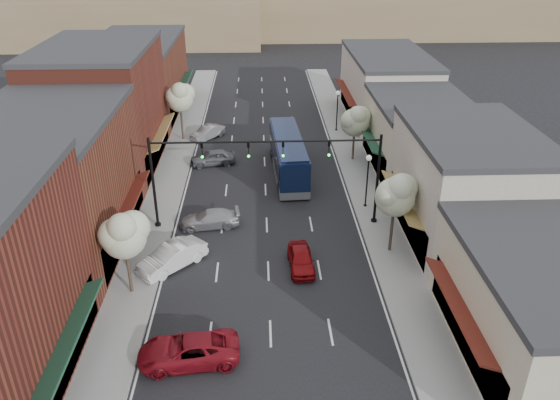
{
  "coord_description": "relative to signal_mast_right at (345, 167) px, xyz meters",
  "views": [
    {
      "loc": [
        -0.38,
        -27.22,
        20.09
      ],
      "look_at": [
        0.98,
        7.73,
        2.2
      ],
      "focal_mm": 35.0,
      "sensor_mm": 36.0,
      "label": 1
    }
  ],
  "objects": [
    {
      "name": "bldg_left_far",
      "position": [
        -19.84,
        28.0,
        -0.46
      ],
      "size": [
        10.14,
        18.1,
        8.4
      ],
      "color": "brown",
      "rests_on": "ground"
    },
    {
      "name": "parked_car_e",
      "position": [
        -11.42,
        18.35,
        -3.96
      ],
      "size": [
        3.63,
        4.01,
        1.33
      ],
      "primitive_type": "imported",
      "rotation": [
        0.0,
        0.0,
        -0.68
      ],
      "color": "#A2A1A7",
      "rests_on": "ground"
    },
    {
      "name": "bldg_right_midnear",
      "position": [
        8.1,
        -2.0,
        -0.72
      ],
      "size": [
        9.14,
        12.1,
        7.9
      ],
      "color": "#C1B4A5",
      "rests_on": "ground"
    },
    {
      "name": "parked_car_c",
      "position": [
        -9.82,
        -0.06,
        -3.98
      ],
      "size": [
        4.57,
        2.27,
        1.28
      ],
      "primitive_type": "imported",
      "rotation": [
        0.0,
        0.0,
        -1.46
      ],
      "color": "#A09FA5",
      "rests_on": "ground"
    },
    {
      "name": "lamp_post_far",
      "position": [
        2.18,
        20.0,
        -1.62
      ],
      "size": [
        0.44,
        0.44,
        4.44
      ],
      "color": "black",
      "rests_on": "ground"
    },
    {
      "name": "tree_left_far",
      "position": [
        -13.87,
        17.95,
        -0.02
      ],
      "size": [
        2.85,
        2.65,
        6.13
      ],
      "color": "#47382B",
      "rests_on": "ground"
    },
    {
      "name": "parked_car_b",
      "position": [
        -11.82,
        -5.3,
        -3.84
      ],
      "size": [
        4.52,
        4.56,
        1.57
      ],
      "primitive_type": "imported",
      "rotation": [
        0.0,
        0.0,
        -0.78
      ],
      "color": "silver",
      "rests_on": "ground"
    },
    {
      "name": "signal_mast_left",
      "position": [
        -11.24,
        0.0,
        0.0
      ],
      "size": [
        8.22,
        0.46,
        7.0
      ],
      "color": "black",
      "rests_on": "ground"
    },
    {
      "name": "sidewalk_left",
      "position": [
        -14.02,
        10.5,
        -4.55
      ],
      "size": [
        2.8,
        73.0,
        0.15
      ],
      "primitive_type": "cube",
      "color": "gray",
      "rests_on": "ground"
    },
    {
      "name": "lamp_post_near",
      "position": [
        2.18,
        2.5,
        -1.62
      ],
      "size": [
        0.44,
        0.44,
        4.44
      ],
      "color": "black",
      "rests_on": "ground"
    },
    {
      "name": "bldg_right_midfar",
      "position": [
        8.08,
        10.0,
        -1.46
      ],
      "size": [
        9.14,
        12.1,
        6.4
      ],
      "color": "#C2B99A",
      "rests_on": "ground"
    },
    {
      "name": "curb_left",
      "position": [
        -12.62,
        10.5,
        -4.55
      ],
      "size": [
        0.25,
        73.0,
        0.17
      ],
      "primitive_type": "cube",
      "color": "gray",
      "rests_on": "ground"
    },
    {
      "name": "bldg_right_far",
      "position": [
        8.09,
        24.0,
        -0.96
      ],
      "size": [
        9.14,
        16.1,
        7.4
      ],
      "color": "#C1B4A5",
      "rests_on": "ground"
    },
    {
      "name": "tree_right_near",
      "position": [
        2.73,
        -4.05,
        -0.17
      ],
      "size": [
        2.85,
        2.65,
        5.95
      ],
      "color": "#47382B",
      "rests_on": "ground"
    },
    {
      "name": "bldg_left_midnear",
      "position": [
        -19.85,
        -2.0,
        0.03
      ],
      "size": [
        10.14,
        14.1,
        9.4
      ],
      "color": "brown",
      "rests_on": "ground"
    },
    {
      "name": "red_hatchback",
      "position": [
        -3.5,
        -5.69,
        -3.96
      ],
      "size": [
        1.74,
        3.95,
        1.32
      ],
      "primitive_type": "imported",
      "rotation": [
        0.0,
        0.0,
        0.05
      ],
      "color": "maroon",
      "rests_on": "ground"
    },
    {
      "name": "ground",
      "position": [
        -5.62,
        -8.0,
        -4.62
      ],
      "size": [
        160.0,
        160.0,
        0.0
      ],
      "primitive_type": "plane",
      "color": "black",
      "rests_on": "ground"
    },
    {
      "name": "curb_right",
      "position": [
        1.38,
        10.5,
        -4.55
      ],
      "size": [
        0.25,
        73.0,
        0.17
      ],
      "primitive_type": "cube",
      "color": "gray",
      "rests_on": "ground"
    },
    {
      "name": "parked_car_d",
      "position": [
        -10.38,
        11.49,
        -3.92
      ],
      "size": [
        4.4,
        2.47,
        1.41
      ],
      "primitive_type": "imported",
      "rotation": [
        0.0,
        0.0,
        -1.37
      ],
      "color": "#595C61",
      "rests_on": "ground"
    },
    {
      "name": "hill_near",
      "position": [
        -30.62,
        70.0,
        -0.62
      ],
      "size": [
        50.0,
        20.0,
        8.0
      ],
      "primitive_type": "cube",
      "color": "#7A6647",
      "rests_on": "ground"
    },
    {
      "name": "tree_left_near",
      "position": [
        -13.87,
        -8.05,
        -0.4
      ],
      "size": [
        2.85,
        2.65,
        5.69
      ],
      "color": "#47382B",
      "rests_on": "ground"
    },
    {
      "name": "parked_car_a",
      "position": [
        -9.82,
        -13.93,
        -3.9
      ],
      "size": [
        5.38,
        2.89,
        1.44
      ],
      "primitive_type": "imported",
      "rotation": [
        0.0,
        0.0,
        -1.47
      ],
      "color": "maroon",
      "rests_on": "ground"
    },
    {
      "name": "signal_mast_right",
      "position": [
        0.0,
        0.0,
        0.0
      ],
      "size": [
        8.22,
        0.46,
        7.0
      ],
      "color": "black",
      "rests_on": "ground"
    },
    {
      "name": "sidewalk_right",
      "position": [
        2.78,
        10.5,
        -4.55
      ],
      "size": [
        2.8,
        73.0,
        0.15
      ],
      "primitive_type": "cube",
      "color": "gray",
      "rests_on": "ground"
    },
    {
      "name": "bldg_right_near",
      "position": [
        8.07,
        -14.0,
        -1.7
      ],
      "size": [
        9.14,
        12.1,
        5.9
      ],
      "color": "#C2B99A",
      "rests_on": "ground"
    },
    {
      "name": "coach_bus",
      "position": [
        -3.57,
        9.24,
        -2.82
      ],
      "size": [
        3.06,
        11.4,
        3.45
      ],
      "rotation": [
        0.0,
        0.0,
        0.05
      ],
      "color": "#0D1735",
      "rests_on": "ground"
    },
    {
      "name": "tree_right_far",
      "position": [
        2.73,
        11.95,
        -0.63
      ],
      "size": [
        2.85,
        2.65,
        5.43
      ],
      "color": "#47382B",
      "rests_on": "ground"
    },
    {
      "name": "bldg_left_midfar",
      "position": [
        -19.86,
        12.0,
        0.78
      ],
      "size": [
        10.14,
        14.1,
        10.9
      ],
      "color": "maroon",
      "rests_on": "ground"
    }
  ]
}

